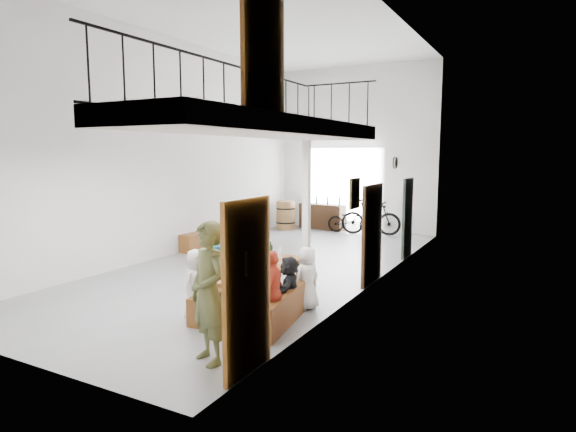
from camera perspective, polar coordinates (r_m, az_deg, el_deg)
The scene contains 24 objects.
floor at distance 11.39m, azimuth -2.77°, elevation -5.83°, with size 12.00×12.00×0.00m, color slate.
room_walls at distance 11.12m, azimuth -2.88°, elevation 12.29°, with size 12.00×12.00×12.00m.
gateway_portal at distance 16.65m, azimuth 6.56°, elevation 3.20°, with size 2.80×0.08×2.80m, color white.
right_wall_decor at distance 8.25m, azimuth 6.64°, elevation 1.35°, with size 0.07×8.28×5.07m.
balcony at distance 7.39m, azimuth -2.17°, elevation 10.17°, with size 1.52×5.62×4.00m.
tasting_table at distance 7.83m, azimuth -3.81°, elevation -6.64°, with size 1.11×2.27×0.79m.
bench_inner at distance 8.23m, azimuth -7.43°, elevation -9.50°, with size 0.31×1.91×0.44m, color brown.
bench_wall at distance 7.72m, azimuth 0.02°, elevation -10.31°, with size 0.29×2.22×0.51m, color brown.
tableware at distance 8.04m, azimuth -2.50°, elevation -4.64°, with size 0.39×0.77×0.35m.
side_bench at distance 13.51m, azimuth -9.80°, elevation -2.80°, with size 0.37×1.70×0.48m, color brown.
oak_barrel at distance 16.65m, azimuth -0.28°, elevation 0.09°, with size 0.66×0.66×0.97m.
serving_counter at distance 16.73m, azimuth 4.08°, elevation -0.07°, with size 1.65×0.46×0.87m, color #361F0F.
counter_bottles at distance 16.65m, azimuth 4.07°, elevation 1.88°, with size 1.40×0.21×0.28m.
guest_left_a at distance 7.72m, azimuth -10.77°, elevation -8.01°, with size 0.56×0.36×1.14m, color silver.
guest_left_b at distance 8.18m, azimuth -8.07°, elevation -7.00°, with size 0.42×0.28×1.16m, color #215B71.
guest_left_c at distance 8.55m, azimuth -6.94°, elevation -5.89°, with size 0.63×0.49×1.29m, color silver.
guest_left_d at distance 8.99m, azimuth -4.91°, elevation -5.31°, with size 0.81×0.47×1.26m, color #215B71.
guest_right_a at distance 7.05m, azimuth -1.88°, elevation -9.03°, with size 0.72×0.30×1.22m, color red.
guest_right_b at distance 7.67m, azimuth 0.13°, elevation -8.47°, with size 0.94×0.30×1.01m, color black.
guest_right_c at distance 8.11m, azimuth 2.29°, elevation -7.39°, with size 0.52×0.34×1.07m, color silver.
host_standing at distance 6.10m, azimuth -9.41°, elevation -8.96°, with size 0.65×0.43×1.79m, color brown.
potted_plant at distance 11.02m, azimuth 10.33°, elevation -5.18°, with size 0.41×0.35×0.46m, color #164B18.
bicycle_near at distance 16.03m, azimuth 7.55°, elevation -0.49°, with size 0.56×1.60×0.84m, color black.
bicycle_far at distance 15.68m, azimuth 9.80°, elevation -0.15°, with size 0.54×1.91×1.15m, color black.
Camera 1 is at (5.70, -9.51, 2.60)m, focal length 30.00 mm.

